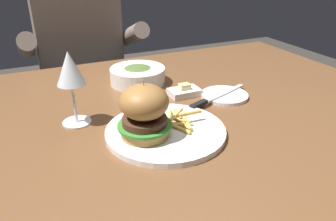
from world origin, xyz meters
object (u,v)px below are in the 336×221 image
at_px(wine_glass, 70,71).
at_px(diner_person, 84,82).
at_px(bread_plate, 225,95).
at_px(burger_sandwich, 144,111).
at_px(butter_dish, 184,92).
at_px(main_plate, 166,131).
at_px(table_knife, 214,98).
at_px(soup_bowl, 138,75).

bearing_deg(wine_glass, diner_person, 78.73).
bearing_deg(wine_glass, bread_plate, -2.33).
bearing_deg(burger_sandwich, wine_glass, 129.93).
bearing_deg(butter_dish, burger_sandwich, -135.95).
bearing_deg(main_plate, burger_sandwich, -172.96).
distance_m(wine_glass, butter_dish, 0.35).
xyz_separation_m(burger_sandwich, diner_person, (0.02, 0.90, -0.25)).
height_order(wine_glass, butter_dish, wine_glass).
distance_m(butter_dish, diner_person, 0.75).
relative_size(main_plate, wine_glass, 1.53).
xyz_separation_m(butter_dish, diner_person, (-0.18, 0.71, -0.19)).
distance_m(table_knife, soup_bowl, 0.27).
distance_m(table_knife, butter_dish, 0.10).
distance_m(burger_sandwich, diner_person, 0.93).
bearing_deg(bread_plate, butter_dish, 149.58).
relative_size(burger_sandwich, table_knife, 0.58).
height_order(burger_sandwich, butter_dish, burger_sandwich).
bearing_deg(main_plate, bread_plate, 26.92).
height_order(burger_sandwich, soup_bowl, burger_sandwich).
bearing_deg(table_knife, butter_dish, 124.61).
bearing_deg(bread_plate, table_knife, -159.51).
distance_m(bread_plate, butter_dish, 0.12).
xyz_separation_m(main_plate, table_knife, (0.20, 0.11, 0.01)).
bearing_deg(soup_bowl, burger_sandwich, -107.34).
bearing_deg(main_plate, soup_bowl, 80.95).
height_order(table_knife, diner_person, diner_person).
height_order(bread_plate, soup_bowl, soup_bowl).
relative_size(burger_sandwich, wine_glass, 0.72).
bearing_deg(butter_dish, bread_plate, -30.42).
xyz_separation_m(main_plate, wine_glass, (-0.18, 0.14, 0.13)).
xyz_separation_m(main_plate, soup_bowl, (0.05, 0.34, 0.02)).
bearing_deg(butter_dish, main_plate, -128.00).
xyz_separation_m(wine_glass, butter_dish, (0.32, 0.04, -0.12)).
distance_m(main_plate, butter_dish, 0.24).
bearing_deg(table_knife, diner_person, 106.33).
bearing_deg(table_knife, bread_plate, 20.49).
relative_size(main_plate, soup_bowl, 1.59).
xyz_separation_m(table_knife, soup_bowl, (-0.15, 0.23, 0.01)).
bearing_deg(soup_bowl, diner_person, 98.65).
xyz_separation_m(bread_plate, table_knife, (-0.05, -0.02, 0.01)).
distance_m(wine_glass, bread_plate, 0.45).
height_order(wine_glass, soup_bowl, wine_glass).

